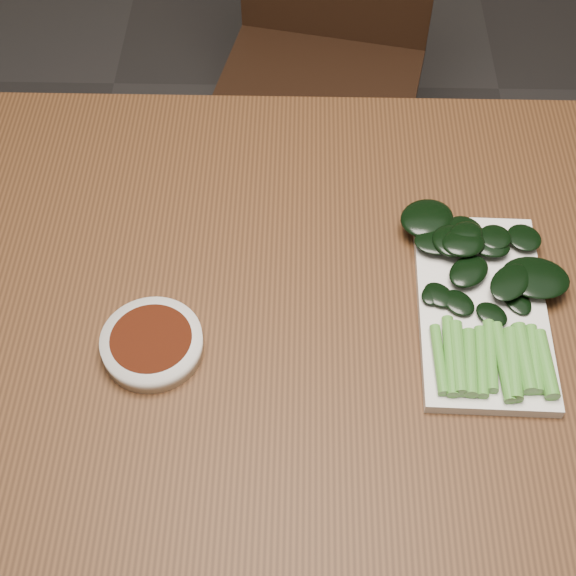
{
  "coord_description": "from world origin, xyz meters",
  "views": [
    {
      "loc": [
        -0.01,
        -0.51,
        1.52
      ],
      "look_at": [
        -0.02,
        0.05,
        0.76
      ],
      "focal_mm": 50.0,
      "sensor_mm": 36.0,
      "label": 1
    }
  ],
  "objects": [
    {
      "name": "chair_far",
      "position": [
        0.03,
        0.85,
        0.49
      ],
      "size": [
        0.47,
        0.47,
        0.89
      ],
      "rotation": [
        0.0,
        0.0,
        -0.2
      ],
      "color": "black",
      "rests_on": "ground"
    },
    {
      "name": "gai_lan",
      "position": [
        0.2,
        0.04,
        0.77
      ],
      "size": [
        0.21,
        0.29,
        0.03
      ],
      "color": "#47882F",
      "rests_on": "serving_plate"
    },
    {
      "name": "ground",
      "position": [
        0.0,
        0.0,
        0.0
      ],
      "size": [
        6.0,
        6.0,
        0.0
      ],
      "primitive_type": "plane",
      "color": "#2D2B2B",
      "rests_on": "ground"
    },
    {
      "name": "table",
      "position": [
        0.0,
        0.0,
        0.68
      ],
      "size": [
        1.4,
        0.8,
        0.75
      ],
      "color": "#422612",
      "rests_on": "ground"
    },
    {
      "name": "sauce_bowl",
      "position": [
        -0.17,
        -0.03,
        0.76
      ],
      "size": [
        0.11,
        0.11,
        0.03
      ],
      "color": "silver",
      "rests_on": "table"
    },
    {
      "name": "serving_plate",
      "position": [
        0.2,
        0.03,
        0.76
      ],
      "size": [
        0.15,
        0.27,
        0.01
      ],
      "rotation": [
        0.0,
        0.0,
        -0.02
      ],
      "color": "silver",
      "rests_on": "table"
    }
  ]
}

